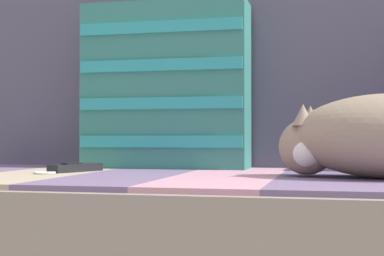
# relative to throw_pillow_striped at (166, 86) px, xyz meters

# --- Properties ---
(sofa_backrest) EXTENTS (1.77, 0.14, 0.49)m
(sofa_backrest) POSITION_rel_throw_pillow_striped_xyz_m (0.32, 0.15, 0.03)
(sofa_backrest) COLOR #514C60
(sofa_backrest) RESTS_ON couch
(throw_pillow_striped) EXTENTS (0.43, 0.14, 0.43)m
(throw_pillow_striped) POSITION_rel_throw_pillow_striped_xyz_m (0.00, 0.00, 0.00)
(throw_pillow_striped) COLOR #337A70
(throw_pillow_striped) RESTS_ON couch
(sleeping_cat) EXTENTS (0.45, 0.28, 0.17)m
(sleeping_cat) POSITION_rel_throw_pillow_striped_xyz_m (0.51, -0.29, -0.14)
(sleeping_cat) COLOR gray
(sleeping_cat) RESTS_ON couch
(game_remote_far) EXTENTS (0.11, 0.20, 0.02)m
(game_remote_far) POSITION_rel_throw_pillow_striped_xyz_m (-0.16, -0.22, -0.21)
(game_remote_far) COLOR black
(game_remote_far) RESTS_ON couch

